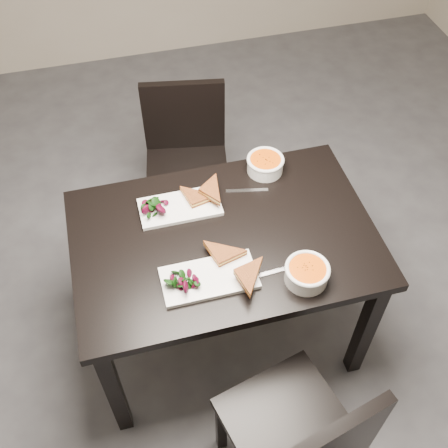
# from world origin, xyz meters

# --- Properties ---
(ground) EXTENTS (5.00, 5.00, 0.00)m
(ground) POSITION_xyz_m (0.00, 0.00, 0.00)
(ground) COLOR #47474C
(ground) RESTS_ON ground
(table) EXTENTS (1.20, 0.80, 0.75)m
(table) POSITION_xyz_m (0.03, -0.04, 0.65)
(table) COLOR black
(table) RESTS_ON ground
(chair_near) EXTENTS (0.51, 0.51, 0.85)m
(chair_near) POSITION_xyz_m (0.11, -0.78, 0.48)
(chair_near) COLOR black
(chair_near) RESTS_ON ground
(chair_far) EXTENTS (0.49, 0.49, 0.85)m
(chair_far) POSITION_xyz_m (0.03, 0.74, 0.48)
(chair_far) COLOR black
(chair_far) RESTS_ON ground
(plate_near) EXTENTS (0.35, 0.18, 0.02)m
(plate_near) POSITION_xyz_m (-0.08, -0.23, 0.76)
(plate_near) COLOR white
(plate_near) RESTS_ON table
(sandwich_near) EXTENTS (0.20, 0.17, 0.06)m
(sandwich_near) POSITION_xyz_m (-0.01, -0.22, 0.80)
(sandwich_near) COLOR #A14C21
(sandwich_near) RESTS_ON plate_near
(salad_near) EXTENTS (0.11, 0.10, 0.05)m
(salad_near) POSITION_xyz_m (-0.18, -0.23, 0.79)
(salad_near) COLOR black
(salad_near) RESTS_ON plate_near
(soup_bowl_near) EXTENTS (0.17, 0.17, 0.07)m
(soup_bowl_near) POSITION_xyz_m (0.27, -0.32, 0.79)
(soup_bowl_near) COLOR white
(soup_bowl_near) RESTS_ON table
(cutlery_near) EXTENTS (0.18, 0.02, 0.00)m
(cutlery_near) POSITION_xyz_m (0.18, -0.26, 0.75)
(cutlery_near) COLOR silver
(cutlery_near) RESTS_ON table
(plate_far) EXTENTS (0.33, 0.17, 0.02)m
(plate_far) POSITION_xyz_m (-0.11, 0.14, 0.76)
(plate_far) COLOR white
(plate_far) RESTS_ON table
(sandwich_far) EXTENTS (0.19, 0.16, 0.05)m
(sandwich_far) POSITION_xyz_m (-0.05, 0.13, 0.79)
(sandwich_far) COLOR #A14C21
(sandwich_far) RESTS_ON plate_far
(salad_far) EXTENTS (0.10, 0.09, 0.05)m
(salad_far) POSITION_xyz_m (-0.21, 0.14, 0.79)
(salad_far) COLOR black
(salad_far) RESTS_ON plate_far
(soup_bowl_far) EXTENTS (0.16, 0.16, 0.07)m
(soup_bowl_far) POSITION_xyz_m (0.29, 0.27, 0.79)
(soup_bowl_far) COLOR white
(soup_bowl_far) RESTS_ON table
(cutlery_far) EXTENTS (0.18, 0.05, 0.00)m
(cutlery_far) POSITION_xyz_m (0.18, 0.17, 0.75)
(cutlery_far) COLOR silver
(cutlery_far) RESTS_ON table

